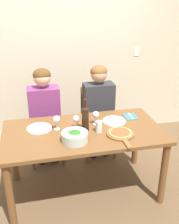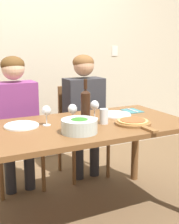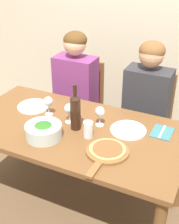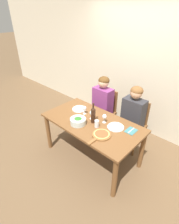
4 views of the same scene
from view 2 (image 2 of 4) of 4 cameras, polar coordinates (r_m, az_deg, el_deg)
name	(u,v)px [view 2 (image 2 of 4)]	position (r m, az deg, el deg)	size (l,w,h in m)	color
ground_plane	(83,214)	(2.66, -1.13, -18.12)	(40.00, 40.00, 0.00)	brown
back_wall	(28,43)	(3.59, -11.11, 12.26)	(10.00, 0.06, 2.70)	beige
dining_table	(83,137)	(2.39, -1.20, -4.62)	(1.62, 0.86, 0.75)	brown
chair_left	(14,135)	(3.04, -13.59, -4.05)	(0.42, 0.42, 0.92)	brown
chair_right	(80,126)	(3.26, -1.72, -2.58)	(0.42, 0.42, 0.92)	brown
person_woman	(16,111)	(2.88, -13.34, 0.13)	(0.47, 0.51, 1.24)	#28282D
person_man	(85,105)	(3.10, -0.90, 1.37)	(0.47, 0.51, 1.24)	#28282D
wine_bottle	(85,106)	(2.34, -0.77, 1.15)	(0.07, 0.07, 0.34)	black
broccoli_bowl	(79,126)	(2.13, -1.87, -2.52)	(0.25, 0.25, 0.10)	silver
dinner_plate_left	(22,126)	(2.34, -12.32, -2.43)	(0.25, 0.25, 0.02)	white
dinner_plate_right	(116,114)	(2.64, 4.84, -0.46)	(0.25, 0.25, 0.02)	white
pizza_on_board	(134,122)	(2.38, 8.06, -1.90)	(0.27, 0.41, 0.04)	brown
wine_glass_left	(46,112)	(2.32, -7.90, 0.05)	(0.07, 0.07, 0.15)	silver
wine_glass_right	(95,106)	(2.51, 0.94, 1.09)	(0.07, 0.07, 0.15)	silver
wine_glass_centre	(72,110)	(2.36, -3.13, 0.36)	(0.07, 0.07, 0.15)	silver
water_tumbler	(104,116)	(2.37, 2.65, -0.79)	(0.07, 0.07, 0.12)	silver
fork_on_napkin	(132,111)	(2.83, 7.80, 0.23)	(0.14, 0.18, 0.01)	#387075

